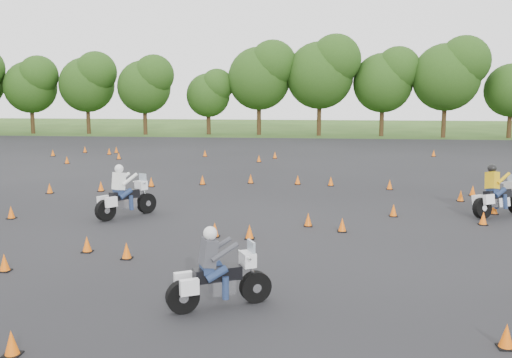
% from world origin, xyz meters
% --- Properties ---
extents(ground, '(140.00, 140.00, 0.00)m').
position_xyz_m(ground, '(0.00, 0.00, 0.00)').
color(ground, '#2D5119').
rests_on(ground, ground).
extents(asphalt_pad, '(62.00, 62.00, 0.00)m').
position_xyz_m(asphalt_pad, '(0.00, 6.00, 0.01)').
color(asphalt_pad, black).
rests_on(asphalt_pad, ground).
extents(treeline, '(86.86, 32.63, 10.80)m').
position_xyz_m(treeline, '(3.41, 35.05, 4.65)').
color(treeline, '#203F12').
rests_on(treeline, ground).
extents(traffic_cones, '(36.24, 33.20, 0.45)m').
position_xyz_m(traffic_cones, '(-0.29, 5.57, 0.23)').
color(traffic_cones, '#EA5D09').
rests_on(traffic_cones, asphalt_pad).
extents(rider_grey, '(2.45, 1.76, 1.84)m').
position_xyz_m(rider_grey, '(0.28, -6.47, 0.93)').
color(rider_grey, '#393A40').
rests_on(rider_grey, ground).
extents(rider_yellow, '(2.59, 1.99, 1.97)m').
position_xyz_m(rider_yellow, '(9.28, 3.46, 0.99)').
color(rider_yellow, '#C49611').
rests_on(rider_yellow, ground).
extents(rider_white, '(2.19, 2.53, 1.99)m').
position_xyz_m(rider_white, '(-4.64, 2.00, 1.00)').
color(rider_white, silver).
rests_on(rider_white, ground).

